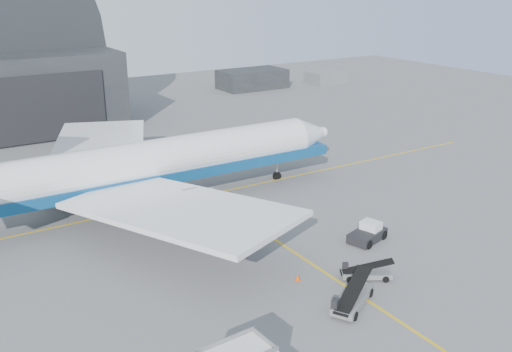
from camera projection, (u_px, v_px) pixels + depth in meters
ground at (321, 270)px, 46.19m from camera, size 200.00×200.00×0.00m
taxi_lines at (241, 217)px, 56.33m from camera, size 80.00×42.12×0.02m
distant_bldg_a at (252, 88)px, 122.91m from camera, size 14.00×8.00×4.00m
distant_bldg_b at (326, 84)px, 128.24m from camera, size 8.00×6.00×2.80m
airliner at (149, 164)px, 57.73m from camera, size 46.00×44.61×16.14m
pushback_tug at (368, 234)px, 51.18m from camera, size 4.17×3.10×1.73m
belt_loader_a at (352, 298)px, 40.91m from camera, size 5.03×3.82×1.97m
belt_loader_b at (366, 273)px, 44.72m from camera, size 4.00×3.16×1.58m
traffic_cone at (298, 277)px, 44.45m from camera, size 0.38×0.38×0.55m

